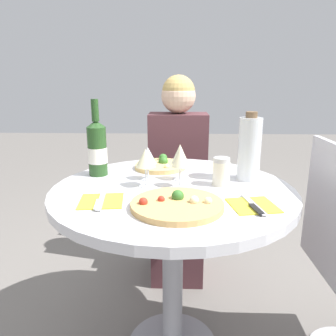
{
  "coord_description": "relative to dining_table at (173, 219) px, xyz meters",
  "views": [
    {
      "loc": [
        0.02,
        -1.23,
        1.2
      ],
      "look_at": [
        -0.02,
        -0.08,
        0.88
      ],
      "focal_mm": 35.0,
      "sensor_mm": 36.0,
      "label": 1
    }
  ],
  "objects": [
    {
      "name": "dining_table",
      "position": [
        0.0,
        0.0,
        0.0
      ],
      "size": [
        0.96,
        0.96,
        0.78
      ],
      "color": "gray",
      "rests_on": "ground_plane"
    },
    {
      "name": "wine_glass_back_left",
      "position": [
        -0.11,
        0.11,
        0.24
      ],
      "size": [
        0.07,
        0.07,
        0.14
      ],
      "color": "silver",
      "rests_on": "dining_table"
    },
    {
      "name": "pizza_large",
      "position": [
        0.02,
        -0.21,
        0.15
      ],
      "size": [
        0.31,
        0.31,
        0.05
      ],
      "color": "tan",
      "rests_on": "dining_table"
    },
    {
      "name": "pizza_small_far",
      "position": [
        -0.06,
        0.29,
        0.15
      ],
      "size": [
        0.25,
        0.25,
        0.05
      ],
      "color": "#DBB26B",
      "rests_on": "dining_table"
    },
    {
      "name": "wine_glass_front_right",
      "position": [
        0.03,
        0.01,
        0.25
      ],
      "size": [
        0.07,
        0.07,
        0.16
      ],
      "color": "silver",
      "rests_on": "dining_table"
    },
    {
      "name": "chair_behind_diner",
      "position": [
        0.02,
        0.83,
        -0.17
      ],
      "size": [
        0.4,
        0.4,
        0.96
      ],
      "rotation": [
        0.0,
        0.0,
        3.14
      ],
      "color": "#ADADB2",
      "rests_on": "ground_plane"
    },
    {
      "name": "wine_bottle",
      "position": [
        -0.34,
        0.16,
        0.26
      ],
      "size": [
        0.08,
        0.08,
        0.33
      ],
      "color": "#23471E",
      "rests_on": "dining_table"
    },
    {
      "name": "seated_diner",
      "position": [
        0.02,
        0.68,
        -0.08
      ],
      "size": [
        0.36,
        0.43,
        1.22
      ],
      "rotation": [
        0.0,
        0.0,
        3.14
      ],
      "color": "#512D33",
      "rests_on": "ground_plane"
    },
    {
      "name": "tall_carafe",
      "position": [
        0.32,
        0.11,
        0.27
      ],
      "size": [
        0.09,
        0.09,
        0.29
      ],
      "color": "silver",
      "rests_on": "dining_table"
    },
    {
      "name": "wine_glass_back_right",
      "position": [
        0.03,
        0.11,
        0.24
      ],
      "size": [
        0.07,
        0.07,
        0.15
      ],
      "color": "silver",
      "rests_on": "dining_table"
    },
    {
      "name": "place_setting_right",
      "position": [
        0.27,
        -0.19,
        0.14
      ],
      "size": [
        0.17,
        0.19,
        0.01
      ],
      "color": "yellow",
      "rests_on": "dining_table"
    },
    {
      "name": "wine_glass_front_left",
      "position": [
        -0.11,
        0.01,
        0.25
      ],
      "size": [
        0.08,
        0.08,
        0.15
      ],
      "color": "silver",
      "rests_on": "dining_table"
    },
    {
      "name": "place_setting_left",
      "position": [
        -0.25,
        -0.17,
        0.14
      ],
      "size": [
        0.17,
        0.19,
        0.01
      ],
      "color": "yellow",
      "rests_on": "dining_table"
    },
    {
      "name": "sugar_shaker",
      "position": [
        0.19,
        0.03,
        0.19
      ],
      "size": [
        0.07,
        0.07,
        0.11
      ],
      "color": "silver",
      "rests_on": "dining_table"
    }
  ]
}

